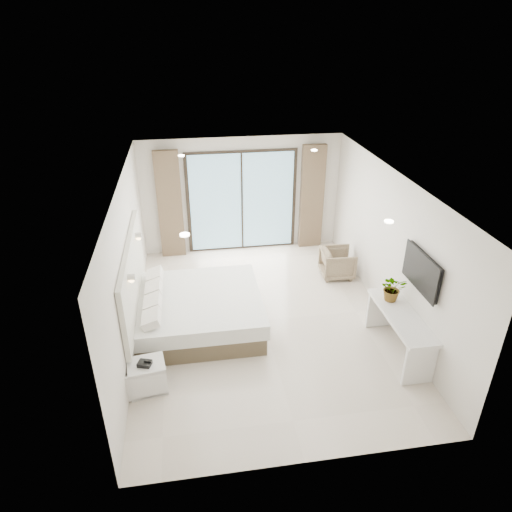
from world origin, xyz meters
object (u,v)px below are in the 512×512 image
object	(u,v)px
nightstand	(147,376)
console_desk	(400,325)
bed	(198,311)
armchair	(337,262)

from	to	relation	value
nightstand	console_desk	world-z (taller)	console_desk
bed	armchair	bearing A→B (deg)	24.31
nightstand	armchair	world-z (taller)	armchair
console_desk	armchair	world-z (taller)	console_desk
nightstand	console_desk	xyz separation A→B (m)	(4.06, 0.23, 0.32)
nightstand	armchair	bearing A→B (deg)	28.45
nightstand	armchair	distance (m)	4.82
bed	console_desk	bearing A→B (deg)	-21.27
bed	console_desk	distance (m)	3.48
nightstand	console_desk	bearing A→B (deg)	-4.83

